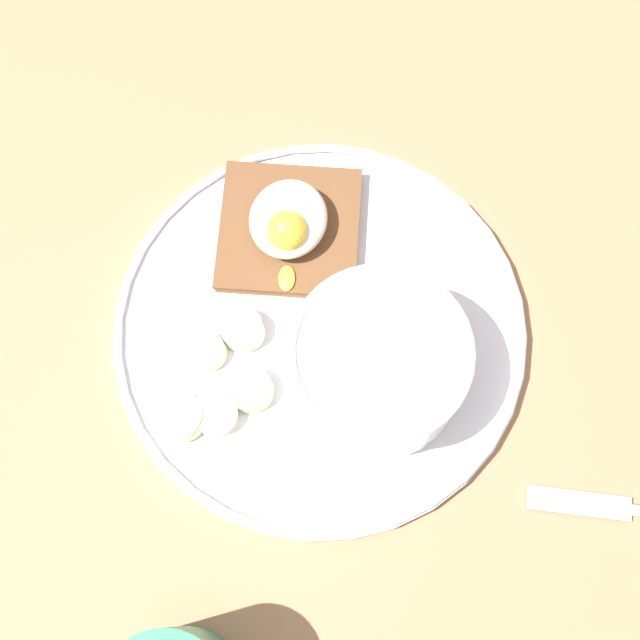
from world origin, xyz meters
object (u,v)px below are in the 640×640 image
at_px(banana_slice_inner, 243,330).
at_px(knife, 625,509).
at_px(banana_slice_front, 207,352).
at_px(banana_slice_right, 251,390).
at_px(oatmeal_bowl, 378,365).
at_px(banana_slice_left, 182,418).
at_px(banana_slice_back, 215,413).
at_px(toast_slice, 289,230).
at_px(poached_egg, 288,222).

bearing_deg(banana_slice_inner, knife, 78.96).
bearing_deg(banana_slice_front, banana_slice_right, 62.70).
distance_m(oatmeal_bowl, banana_slice_left, 0.14).
bearing_deg(banana_slice_back, oatmeal_bowl, 117.61).
bearing_deg(banana_slice_front, knife, 83.56).
xyz_separation_m(toast_slice, banana_slice_left, (0.15, -0.04, 0.00)).
bearing_deg(banana_slice_right, banana_slice_front, -117.30).
bearing_deg(poached_egg, banana_slice_back, -6.06).
distance_m(banana_slice_right, knife, 0.27).
xyz_separation_m(banana_slice_back, banana_slice_right, (-0.02, 0.02, 0.00)).
bearing_deg(knife, banana_slice_front, -96.44).
xyz_separation_m(banana_slice_back, knife, (-0.01, 0.29, -0.01)).
distance_m(banana_slice_right, banana_slice_inner, 0.04).
height_order(banana_slice_left, knife, banana_slice_left).
bearing_deg(banana_slice_front, oatmeal_bowl, 95.73).
relative_size(banana_slice_front, banana_slice_back, 0.79).
bearing_deg(oatmeal_bowl, banana_slice_back, -62.39).
bearing_deg(banana_slice_back, banana_slice_front, -156.20).
bearing_deg(toast_slice, banana_slice_right, 2.27).
xyz_separation_m(poached_egg, banana_slice_left, (0.15, -0.04, -0.02)).
height_order(oatmeal_bowl, banana_slice_inner, oatmeal_bowl).
height_order(banana_slice_left, banana_slice_right, same).
distance_m(oatmeal_bowl, poached_egg, 0.12).
bearing_deg(oatmeal_bowl, banana_slice_front, -84.27).
bearing_deg(banana_slice_inner, poached_egg, 171.06).
bearing_deg(knife, banana_slice_back, -88.67).
bearing_deg(banana_slice_right, banana_slice_back, -41.75).
height_order(oatmeal_bowl, banana_slice_right, oatmeal_bowl).
bearing_deg(poached_egg, banana_slice_left, -13.52).
distance_m(banana_slice_left, banana_slice_inner, 0.07).
distance_m(oatmeal_bowl, banana_slice_back, 0.12).
height_order(toast_slice, banana_slice_front, same).
distance_m(toast_slice, banana_slice_back, 0.15).
bearing_deg(poached_egg, knife, 63.46).
xyz_separation_m(oatmeal_bowl, banana_slice_front, (0.01, -0.12, -0.03)).
bearing_deg(banana_slice_left, oatmeal_bowl, 116.77).
distance_m(oatmeal_bowl, banana_slice_right, 0.09).
height_order(poached_egg, banana_slice_front, poached_egg).
xyz_separation_m(toast_slice, banana_slice_right, (0.12, 0.00, 0.00)).
distance_m(banana_slice_front, banana_slice_inner, 0.03).
distance_m(banana_slice_back, banana_slice_right, 0.03).
relative_size(oatmeal_bowl, banana_slice_front, 3.42).
height_order(banana_slice_back, banana_slice_right, banana_slice_right).
distance_m(poached_egg, banana_slice_front, 0.11).
relative_size(banana_slice_right, banana_slice_inner, 0.87).
relative_size(poached_egg, knife, 0.62).
xyz_separation_m(toast_slice, poached_egg, (0.00, 0.00, 0.02)).
bearing_deg(banana_slice_front, poached_egg, 161.85).
relative_size(toast_slice, banana_slice_right, 3.56).
height_order(poached_egg, knife, poached_egg).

